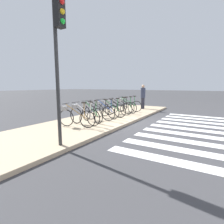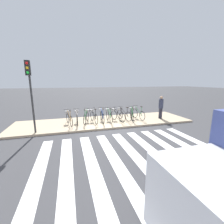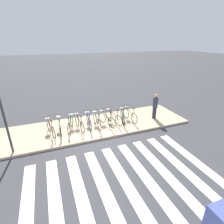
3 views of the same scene
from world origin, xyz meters
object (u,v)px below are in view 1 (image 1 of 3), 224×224
at_px(parked_bicycle_3, 98,111).
at_px(traffic_light, 59,43).
at_px(parked_bicycle_2, 91,112).
at_px(parked_bicycle_6, 116,107).
at_px(parked_bicycle_1, 83,114).
at_px(parked_bicycle_0, 75,116).
at_px(parked_bicycle_4, 104,110).
at_px(parked_bicycle_8, 125,105).
at_px(pedestrian, 143,96).
at_px(parked_bicycle_5, 111,109).
at_px(parked_bicycle_9, 128,105).
at_px(parked_bicycle_7, 119,106).

height_order(parked_bicycle_3, traffic_light, traffic_light).
xyz_separation_m(parked_bicycle_2, parked_bicycle_6, (2.23, -0.10, 0.00)).
bearing_deg(parked_bicycle_1, parked_bicycle_6, -0.61).
bearing_deg(parked_bicycle_6, parked_bicycle_0, 179.85).
height_order(parked_bicycle_6, traffic_light, traffic_light).
relative_size(parked_bicycle_4, parked_bicycle_8, 1.04).
height_order(parked_bicycle_3, parked_bicycle_6, same).
bearing_deg(parked_bicycle_6, pedestrian, -4.44).
distance_m(parked_bicycle_1, parked_bicycle_2, 0.64).
bearing_deg(parked_bicycle_4, parked_bicycle_5, -9.75).
height_order(parked_bicycle_0, parked_bicycle_9, same).
bearing_deg(parked_bicycle_2, parked_bicycle_8, -1.84).
relative_size(parked_bicycle_1, parked_bicycle_6, 1.05).
height_order(parked_bicycle_7, pedestrian, pedestrian).
relative_size(parked_bicycle_2, pedestrian, 0.93).
bearing_deg(parked_bicycle_7, pedestrian, -7.26).
bearing_deg(parked_bicycle_3, parked_bicycle_4, 1.05).
bearing_deg(parked_bicycle_3, parked_bicycle_5, -3.84).
xyz_separation_m(parked_bicycle_5, pedestrian, (4.09, -0.26, 0.47)).
relative_size(parked_bicycle_1, traffic_light, 0.43).
bearing_deg(parked_bicycle_7, traffic_light, -166.57).
xyz_separation_m(parked_bicycle_2, traffic_light, (-3.03, -1.38, 2.34)).
distance_m(parked_bicycle_0, traffic_light, 3.25).
relative_size(parked_bicycle_0, parked_bicycle_7, 1.03).
distance_m(parked_bicycle_8, pedestrian, 2.38).
bearing_deg(parked_bicycle_0, parked_bicycle_7, 1.42).
bearing_deg(parked_bicycle_1, parked_bicycle_4, 1.44).
bearing_deg(parked_bicycle_5, parked_bicycle_4, 170.25).
bearing_deg(parked_bicycle_5, parked_bicycle_1, 178.96).
relative_size(parked_bicycle_5, parked_bicycle_8, 1.04).
distance_m(parked_bicycle_1, parked_bicycle_3, 1.14).
xyz_separation_m(parked_bicycle_3, parked_bicycle_6, (1.72, -0.06, 0.00)).
bearing_deg(parked_bicycle_9, pedestrian, -11.09).
bearing_deg(traffic_light, parked_bicycle_8, 11.19).
height_order(parked_bicycle_5, parked_bicycle_8, same).
xyz_separation_m(parked_bicycle_3, parked_bicycle_8, (2.88, -0.07, 0.00)).
xyz_separation_m(parked_bicycle_3, pedestrian, (5.19, -0.33, 0.47)).
bearing_deg(parked_bicycle_1, parked_bicycle_2, 6.46).
xyz_separation_m(parked_bicycle_1, parked_bicycle_6, (2.87, -0.03, 0.00)).
relative_size(parked_bicycle_0, traffic_light, 0.42).
height_order(parked_bicycle_6, parked_bicycle_8, same).
xyz_separation_m(parked_bicycle_1, parked_bicycle_5, (2.24, -0.04, 0.00)).
relative_size(parked_bicycle_7, traffic_light, 0.41).
distance_m(parked_bicycle_3, parked_bicycle_5, 1.10).
bearing_deg(parked_bicycle_0, parked_bicycle_2, 4.60).
distance_m(parked_bicycle_1, parked_bicycle_4, 1.75).
relative_size(parked_bicycle_2, parked_bicycle_3, 0.96).
bearing_deg(parked_bicycle_2, parked_bicycle_1, -173.54).
distance_m(parked_bicycle_9, pedestrian, 1.86).
distance_m(parked_bicycle_3, parked_bicycle_7, 2.24).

